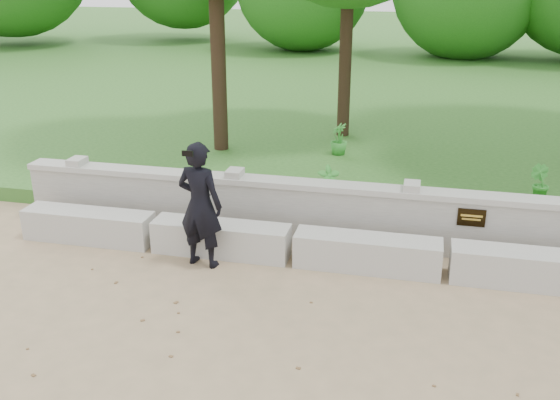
{
  "coord_description": "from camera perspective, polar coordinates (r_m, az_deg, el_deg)",
  "views": [
    {
      "loc": [
        -0.44,
        -5.52,
        3.76
      ],
      "look_at": [
        -2.12,
        1.69,
        0.95
      ],
      "focal_mm": 40.0,
      "sensor_mm": 36.0,
      "label": 1
    }
  ],
  "objects": [
    {
      "name": "ground",
      "position": [
        6.7,
        15.02,
        -14.17
      ],
      "size": [
        80.0,
        80.0,
        0.0
      ],
      "primitive_type": "plane",
      "color": "tan",
      "rests_on": "ground"
    },
    {
      "name": "lawn",
      "position": [
        19.86,
        14.33,
        9.6
      ],
      "size": [
        40.0,
        22.0,
        0.25
      ],
      "primitive_type": "cube",
      "color": "#2C5E21",
      "rests_on": "ground"
    },
    {
      "name": "concrete_bench",
      "position": [
        8.23,
        14.93,
        -5.38
      ],
      "size": [
        11.9,
        0.45,
        0.45
      ],
      "color": "beige",
      "rests_on": "ground"
    },
    {
      "name": "parapet_wall",
      "position": [
        8.78,
        15.0,
        -2.0
      ],
      "size": [
        12.5,
        0.35,
        0.9
      ],
      "color": "#B3B1A9",
      "rests_on": "ground"
    },
    {
      "name": "man_main",
      "position": [
        8.1,
        -7.31,
        -0.45
      ],
      "size": [
        0.68,
        0.61,
        1.69
      ],
      "color": "black",
      "rests_on": "ground"
    },
    {
      "name": "shrub_a",
      "position": [
        9.46,
        4.5,
        1.15
      ],
      "size": [
        0.43,
        0.39,
        0.68
      ],
      "primitive_type": "imported",
      "rotation": [
        0.0,
        0.0,
        0.53
      ],
      "color": "green",
      "rests_on": "lawn"
    },
    {
      "name": "shrub_b",
      "position": [
        10.6,
        22.62,
        1.44
      ],
      "size": [
        0.4,
        0.4,
        0.57
      ],
      "primitive_type": "imported",
      "rotation": [
        0.0,
        0.0,
        2.36
      ],
      "color": "green",
      "rests_on": "lawn"
    },
    {
      "name": "shrub_d",
      "position": [
        12.28,
        5.41,
        5.58
      ],
      "size": [
        0.44,
        0.45,
        0.62
      ],
      "primitive_type": "imported",
      "rotation": [
        0.0,
        0.0,
        5.24
      ],
      "color": "green",
      "rests_on": "lawn"
    }
  ]
}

